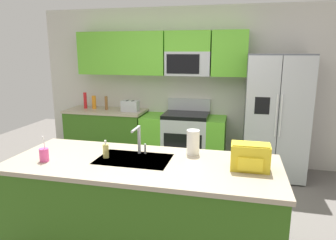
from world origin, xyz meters
TOP-DOWN VIEW (x-y plane):
  - ground_plane at (0.00, 0.00)m, footprint 9.00×9.00m
  - kitchen_wall_unit at (-0.14, 2.08)m, footprint 5.20×0.43m
  - back_counter at (-1.38, 1.80)m, footprint 1.37×0.63m
  - range_oven at (-0.01, 1.80)m, footprint 1.36×0.61m
  - refrigerator at (1.39, 1.73)m, footprint 0.90×0.76m
  - island_counter at (0.02, -0.49)m, footprint 2.48×0.98m
  - toaster at (-0.92, 1.75)m, footprint 0.28×0.16m
  - pepper_mill at (-1.37, 1.80)m, footprint 0.05×0.05m
  - bottle_red at (-1.78, 1.83)m, footprint 0.06×0.06m
  - bottle_orange at (-1.62, 1.84)m, footprint 0.07×0.07m
  - sink_faucet at (-0.07, -0.30)m, footprint 0.08×0.21m
  - drink_cup_pink at (-0.85, -0.68)m, footprint 0.08×0.08m
  - soap_dispenser at (-0.34, -0.46)m, footprint 0.06×0.06m
  - paper_towel_roll at (0.44, -0.17)m, footprint 0.12×0.12m
  - backpack at (0.97, -0.45)m, footprint 0.32×0.22m

SIDE VIEW (x-z plane):
  - ground_plane at x=0.00m, z-range 0.00..0.00m
  - range_oven at x=-0.01m, z-range -0.11..0.99m
  - back_counter at x=-1.38m, z-range 0.00..0.90m
  - island_counter at x=0.02m, z-range 0.00..0.90m
  - refrigerator at x=1.39m, z-range 0.00..1.85m
  - drink_cup_pink at x=-0.85m, z-range 0.84..1.08m
  - soap_dispenser at x=-0.34m, z-range 0.88..1.05m
  - toaster at x=-0.92m, z-range 0.90..1.08m
  - bottle_orange at x=-1.62m, z-range 0.90..1.13m
  - pepper_mill at x=-1.37m, z-range 0.90..1.13m
  - backpack at x=0.97m, z-range 0.90..1.13m
  - paper_towel_roll at x=0.44m, z-range 0.90..1.14m
  - bottle_red at x=-1.78m, z-range 0.90..1.18m
  - sink_faucet at x=-0.07m, z-range 0.93..1.21m
  - kitchen_wall_unit at x=-0.14m, z-range 0.17..2.77m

